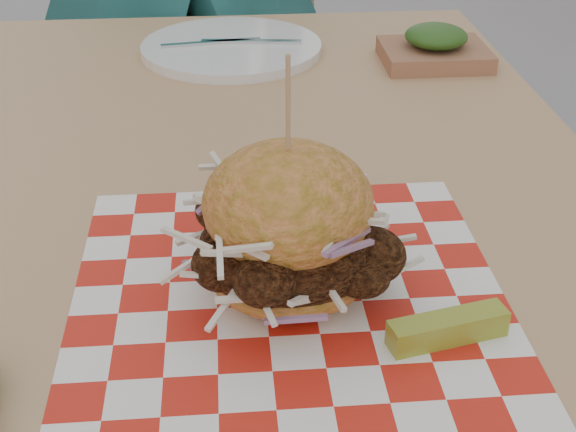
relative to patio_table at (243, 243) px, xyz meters
name	(u,v)px	position (x,y,z in m)	size (l,w,h in m)	color
patio_table	(243,243)	(0.00, 0.00, 0.00)	(0.80, 1.20, 0.75)	tan
patio_chair	(223,45)	(-0.01, 1.04, -0.12)	(0.47, 0.48, 0.95)	tan
paper_liner	(288,291)	(0.03, -0.21, 0.08)	(0.36, 0.36, 0.00)	red
sandwich	(288,233)	(0.03, -0.21, 0.14)	(0.18, 0.18, 0.21)	orange
pickle_spear	(448,328)	(0.15, -0.28, 0.09)	(0.10, 0.02, 0.02)	#A3AC32
place_setting	(232,48)	(0.00, 0.41, 0.09)	(0.27, 0.27, 0.02)	white
kraft_tray	(435,48)	(0.29, 0.34, 0.10)	(0.15, 0.12, 0.06)	#996345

